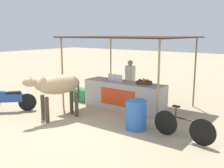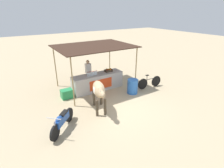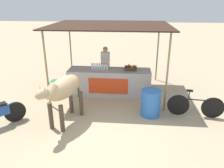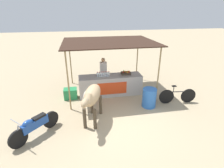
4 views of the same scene
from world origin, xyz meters
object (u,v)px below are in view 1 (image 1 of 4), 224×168
at_px(water_barrel, 136,115).
at_px(cooler_box, 82,95).
at_px(vendor_behind_counter, 130,81).
at_px(cow, 57,86).
at_px(stall_counter, 124,95).
at_px(fruit_crate, 144,82).
at_px(motorcycle_parked, 8,99).
at_px(bicycle_leaning, 183,127).

bearing_deg(water_barrel, cooler_box, 157.41).
relative_size(vendor_behind_counter, cow, 0.90).
height_order(stall_counter, fruit_crate, fruit_crate).
bearing_deg(water_barrel, stall_counter, 133.62).
height_order(vendor_behind_counter, cow, vendor_behind_counter).
bearing_deg(fruit_crate, cow, -129.87).
bearing_deg(stall_counter, water_barrel, -46.38).
distance_m(fruit_crate, water_barrel, 1.77).
xyz_separation_m(fruit_crate, vendor_behind_counter, (-1.01, 0.70, -0.19)).
bearing_deg(cooler_box, fruit_crate, 3.09).
distance_m(vendor_behind_counter, water_barrel, 2.81).
xyz_separation_m(stall_counter, water_barrel, (1.42, -1.49, -0.07)).
distance_m(motorcycle_parked, bicycle_leaning, 5.85).
relative_size(fruit_crate, vendor_behind_counter, 0.27).
relative_size(fruit_crate, water_barrel, 0.53).
xyz_separation_m(fruit_crate, cooler_box, (-2.70, -0.15, -0.79)).
bearing_deg(stall_counter, bicycle_leaning, -27.47).
distance_m(stall_counter, water_barrel, 2.05).
relative_size(cow, motorcycle_parked, 1.36).
relative_size(vendor_behind_counter, bicycle_leaning, 1.00).
relative_size(vendor_behind_counter, motorcycle_parked, 1.22).
bearing_deg(motorcycle_parked, stall_counter, 41.92).
height_order(cooler_box, cow, cow).
height_order(cow, motorcycle_parked, cow).
bearing_deg(cow, water_barrel, 14.93).
height_order(fruit_crate, vendor_behind_counter, vendor_behind_counter).
height_order(water_barrel, bicycle_leaning, bicycle_leaning).
distance_m(stall_counter, fruit_crate, 0.96).
xyz_separation_m(cow, bicycle_leaning, (3.81, 0.71, -0.69)).
bearing_deg(bicycle_leaning, cow, -169.44).
bearing_deg(water_barrel, cow, -165.07).
distance_m(vendor_behind_counter, cow, 3.02).
height_order(fruit_crate, bicycle_leaning, fruit_crate).
height_order(water_barrel, cow, cow).
relative_size(cooler_box, water_barrel, 0.73).
bearing_deg(stall_counter, fruit_crate, 3.57).
bearing_deg(motorcycle_parked, water_barrel, 14.99).
bearing_deg(cooler_box, water_barrel, -22.59).
xyz_separation_m(cooler_box, motorcycle_parked, (-1.04, -2.56, 0.19)).
xyz_separation_m(stall_counter, fruit_crate, (0.78, 0.05, 0.55)).
relative_size(fruit_crate, motorcycle_parked, 0.33).
distance_m(fruit_crate, cow, 2.86).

